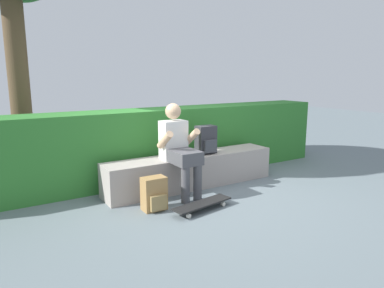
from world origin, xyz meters
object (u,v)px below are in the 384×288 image
Objects in this scene: backpack_on_ground at (154,194)px; skateboard_near_person at (202,204)px; bench_main at (192,171)px; backpack_on_bench at (206,140)px; person_skater at (179,146)px.

skateboard_near_person is at bearing -33.10° from backpack_on_ground.
backpack_on_bench reaches higher than bench_main.
backpack_on_ground is (-0.52, -0.32, -0.47)m from person_skater.
backpack_on_ground is at bearing -148.00° from bench_main.
bench_main is 0.94m from skateboard_near_person.
backpack_on_bench is (0.62, 0.83, 0.58)m from skateboard_near_person.
skateboard_near_person is 2.06× the size of backpack_on_ground.
bench_main is at bearing 32.92° from person_skater.
person_skater is at bearing 31.41° from backpack_on_ground.
backpack_on_bench is at bearing 25.60° from backpack_on_ground.
backpack_on_ground reaches higher than skateboard_near_person.
person_skater reaches higher than backpack_on_ground.
bench_main is 6.43× the size of backpack_on_bench.
backpack_on_bench is 1.00× the size of backpack_on_ground.
backpack_on_bench reaches higher than backpack_on_ground.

